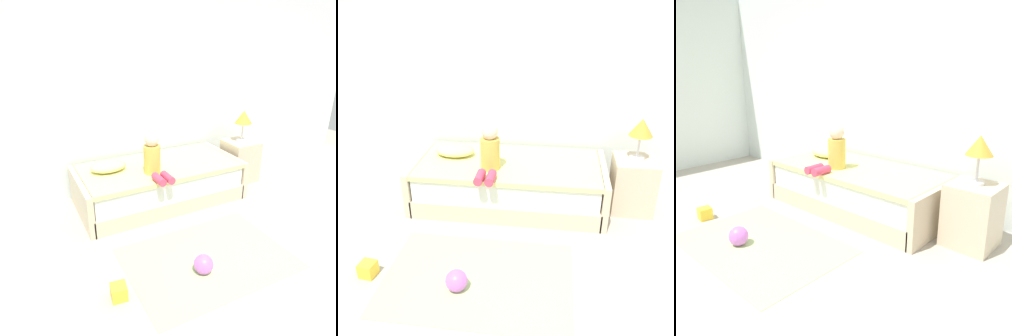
% 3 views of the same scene
% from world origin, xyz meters
% --- Properties ---
extents(ground_plane, '(9.20, 9.20, 0.00)m').
position_xyz_m(ground_plane, '(0.00, 0.00, 0.00)').
color(ground_plane, '#B2A899').
extents(wall_rear, '(7.20, 0.10, 2.90)m').
position_xyz_m(wall_rear, '(0.00, 2.60, 1.45)').
color(wall_rear, silver).
rests_on(wall_rear, ground).
extents(bed, '(2.11, 1.00, 0.50)m').
position_xyz_m(bed, '(-0.36, 2.00, 0.25)').
color(bed, beige).
rests_on(bed, ground).
extents(nightstand, '(0.44, 0.44, 0.60)m').
position_xyz_m(nightstand, '(0.99, 2.04, 0.30)').
color(nightstand, beige).
rests_on(nightstand, ground).
extents(table_lamp, '(0.24, 0.24, 0.45)m').
position_xyz_m(table_lamp, '(0.99, 2.04, 0.94)').
color(table_lamp, silver).
rests_on(table_lamp, nightstand).
extents(child_figure, '(0.20, 0.51, 0.50)m').
position_xyz_m(child_figure, '(-0.53, 1.77, 0.70)').
color(child_figure, gold).
rests_on(child_figure, bed).
extents(pillow, '(0.44, 0.30, 0.13)m').
position_xyz_m(pillow, '(-0.99, 2.10, 0.56)').
color(pillow, '#F2E58C').
rests_on(pillow, bed).
extents(toy_ball, '(0.19, 0.19, 0.19)m').
position_xyz_m(toy_ball, '(-0.60, 0.55, 0.09)').
color(toy_ball, '#CC66D8').
rests_on(toy_ball, ground).
extents(area_rug, '(1.60, 1.10, 0.01)m').
position_xyz_m(area_rug, '(-0.45, 0.70, 0.00)').
color(area_rug, '#B2D189').
rests_on(area_rug, ground).
extents(toy_block, '(0.15, 0.15, 0.13)m').
position_xyz_m(toy_block, '(-1.40, 0.61, 0.07)').
color(toy_block, yellow).
rests_on(toy_block, ground).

